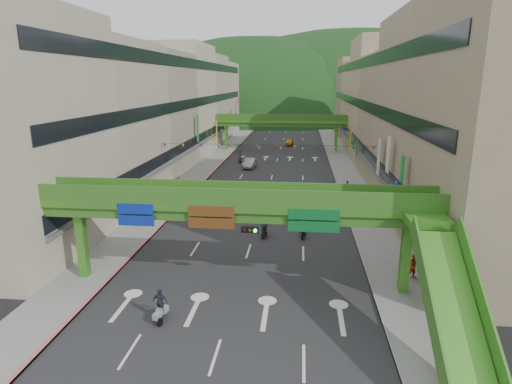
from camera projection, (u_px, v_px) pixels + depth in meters
The scene contains 23 objects.
ground at pixel (222, 335), 23.69m from camera, with size 320.00×320.00×0.00m, color black.
road_slab at pixel (276, 164), 71.80m from camera, with size 18.00×140.00×0.02m, color #28282B.
sidewalk_left at pixel (212, 163), 72.89m from camera, with size 4.00×140.00×0.15m, color gray.
sidewalk_right at pixel (342, 165), 70.67m from camera, with size 4.00×140.00×0.15m, color gray.
curb_left at pixel (222, 163), 72.70m from camera, with size 0.20×140.00×0.18m, color #CC5959.
curb_right at pixel (331, 165), 70.86m from camera, with size 0.20×140.00×0.18m, color gray.
building_row_left at pixel (163, 106), 71.32m from camera, with size 12.80×95.00×19.00m.
building_row_right at pixel (396, 108), 67.50m from camera, with size 12.80×95.00×19.00m.
overpass_near at pixel (250, 216), 27.46m from camera, with size 28.00×12.27×7.10m.
overpass_far at pixel (281, 123), 84.87m from camera, with size 28.00×2.20×7.10m.
hill_left at pixel (256, 114), 179.15m from camera, with size 168.00×140.00×112.00m, color #1C4419.
hill_right at pixel (348, 111), 194.36m from camera, with size 208.00×176.00×128.00m, color #1C4419.
bunting_string at pixel (266, 147), 51.05m from camera, with size 26.00×0.36×0.47m.
scooter_rider_near at pixel (264, 226), 38.23m from camera, with size 0.78×1.58×2.19m.
scooter_rider_mid at pixel (303, 226), 38.05m from camera, with size 0.95×1.60×2.15m.
scooter_rider_left at pixel (160, 305), 24.78m from camera, with size 1.07×1.58×2.07m.
scooter_rider_far at pixel (240, 156), 73.17m from camera, with size 0.99×1.59×2.17m.
parked_scooter_row at pixel (331, 194), 51.09m from camera, with size 1.60×9.35×1.08m.
car_silver at pixel (250, 163), 68.71m from camera, with size 1.63×4.68×1.54m, color gray.
car_yellow at pixel (289, 142), 92.49m from camera, with size 1.62×4.04×1.38m, color orange.
pedestrian_red at pixel (414, 268), 29.93m from camera, with size 0.86×0.67×1.77m, color #B8360C.
pedestrian_dark at pixel (347, 189), 52.10m from camera, with size 0.99×0.41×1.70m, color black.
pedestrian_blue at pixel (366, 205), 45.26m from camera, with size 0.84×0.54×1.80m, color #3D5462.
Camera 1 is at (4.05, -20.61, 13.65)m, focal length 30.00 mm.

